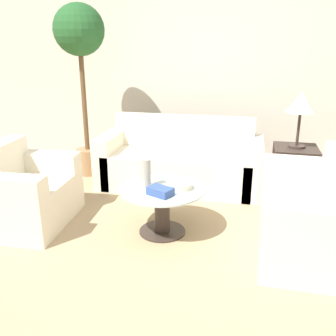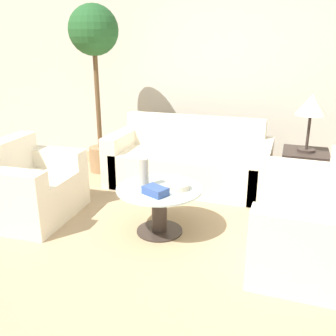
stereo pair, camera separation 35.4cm
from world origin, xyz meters
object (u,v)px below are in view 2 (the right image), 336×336
(table_lamp, at_px, (312,107))
(sofa_main, at_px, (189,163))
(loveseat, at_px, (312,223))
(coffee_table, at_px, (159,204))
(bowl, at_px, (178,186))
(book_stack, at_px, (155,191))
(armchair, at_px, (30,190))
(vase, at_px, (144,172))
(potted_plant, at_px, (95,48))

(table_lamp, bearing_deg, sofa_main, 173.75)
(loveseat, distance_m, coffee_table, 1.31)
(bowl, bearing_deg, loveseat, 0.85)
(table_lamp, bearing_deg, coffee_table, -138.24)
(coffee_table, distance_m, table_lamp, 1.84)
(sofa_main, relative_size, book_stack, 7.85)
(loveseat, bearing_deg, table_lamp, -175.58)
(armchair, xyz_separation_m, coffee_table, (1.34, 0.09, 0.00))
(armchair, relative_size, bowl, 4.86)
(loveseat, height_order, bowl, loveseat)
(sofa_main, relative_size, coffee_table, 2.48)
(vase, bearing_deg, armchair, -175.92)
(loveseat, bearing_deg, coffee_table, -87.11)
(sofa_main, height_order, coffee_table, sofa_main)
(vase, bearing_deg, loveseat, 1.62)
(vase, bearing_deg, potted_plant, 130.66)
(potted_plant, distance_m, vase, 2.10)
(book_stack, bearing_deg, loveseat, 34.37)
(loveseat, distance_m, table_lamp, 1.33)
(armchair, distance_m, potted_plant, 1.98)
(book_stack, bearing_deg, table_lamp, 71.64)
(vase, relative_size, book_stack, 1.06)
(loveseat, relative_size, potted_plant, 0.65)
(sofa_main, xyz_separation_m, coffee_table, (0.07, -1.26, 0.01))
(coffee_table, bearing_deg, potted_plant, 133.96)
(loveseat, bearing_deg, bowl, -87.97)
(vase, distance_m, bowl, 0.33)
(sofa_main, relative_size, armchair, 2.00)
(loveseat, bearing_deg, potted_plant, -115.85)
(sofa_main, height_order, potted_plant, potted_plant)
(loveseat, bearing_deg, vase, -87.20)
(coffee_table, bearing_deg, bowl, 7.39)
(sofa_main, bearing_deg, vase, -93.56)
(loveseat, relative_size, table_lamp, 2.32)
(sofa_main, xyz_separation_m, loveseat, (1.37, -1.22, 0.00))
(coffee_table, distance_m, vase, 0.32)
(armchair, bearing_deg, potted_plant, -2.94)
(loveseat, height_order, coffee_table, loveseat)
(armchair, bearing_deg, loveseat, -90.13)
(potted_plant, relative_size, vase, 8.19)
(coffee_table, height_order, potted_plant, potted_plant)
(loveseat, height_order, table_lamp, table_lamp)
(coffee_table, relative_size, bowl, 3.91)
(coffee_table, xyz_separation_m, bowl, (0.17, 0.02, 0.18))
(loveseat, bearing_deg, book_stack, -79.87)
(potted_plant, bearing_deg, loveseat, -27.02)
(potted_plant, bearing_deg, table_lamp, -6.09)
(loveseat, height_order, vase, loveseat)
(armchair, height_order, potted_plant, potted_plant)
(potted_plant, bearing_deg, bowl, -42.13)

